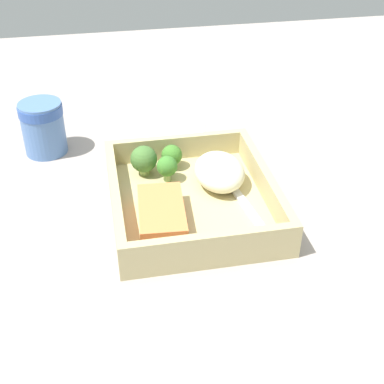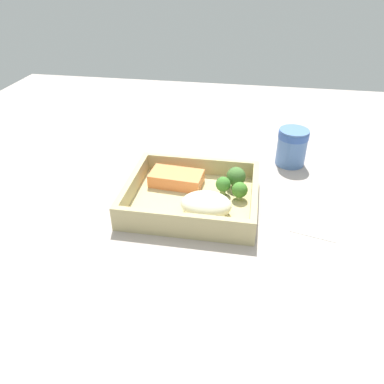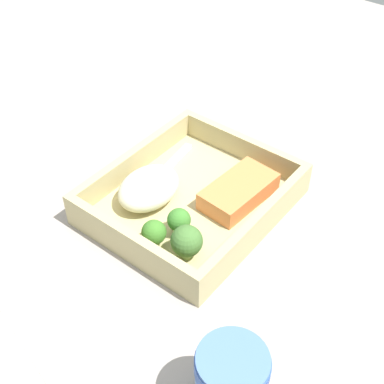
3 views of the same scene
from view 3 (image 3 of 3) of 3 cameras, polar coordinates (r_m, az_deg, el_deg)
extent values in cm
cube|color=#A1968F|center=(74.21, 0.00, -2.12)|extent=(160.00, 160.00, 2.00)
cube|color=tan|center=(73.10, 0.00, -1.22)|extent=(25.46, 21.98, 1.20)
cube|color=tan|center=(76.78, -6.12, 3.40)|extent=(25.46, 1.20, 3.65)
cube|color=tan|center=(67.32, 6.98, -3.47)|extent=(25.46, 1.20, 3.65)
cube|color=tan|center=(79.15, 5.45, 4.82)|extent=(1.20, 19.58, 3.65)
cube|color=tan|center=(65.12, -6.64, -5.44)|extent=(1.20, 19.58, 3.65)
cube|color=#F18347|center=(72.26, 5.01, 0.06)|extent=(11.22, 6.63, 2.70)
ellipsoid|color=#EAE5C2|center=(71.62, -4.63, 0.44)|extent=(9.42, 7.09, 4.21)
cylinder|color=#87A95E|center=(67.78, -1.38, -3.95)|extent=(1.14, 1.14, 1.57)
sphere|color=#3E7E2D|center=(66.63, -1.40, -2.99)|extent=(3.01, 3.01, 3.01)
cylinder|color=#8CA662|center=(66.72, -4.02, -5.19)|extent=(1.19, 1.19, 1.31)
sphere|color=#407C29|center=(65.62, -4.09, -4.30)|extent=(3.13, 3.13, 3.13)
cylinder|color=#87AB60|center=(65.26, -0.57, -6.33)|extent=(1.50, 1.50, 1.50)
sphere|color=#447332|center=(63.90, -0.58, -5.24)|extent=(3.94, 3.94, 3.94)
cube|color=silver|center=(77.66, -2.65, 2.63)|extent=(12.43, 2.78, 0.44)
cube|color=silver|center=(72.85, -5.97, -0.81)|extent=(3.67, 2.64, 0.44)
cylinder|color=#4F76B3|center=(52.92, 4.16, -19.65)|extent=(6.71, 6.71, 8.59)
cylinder|color=#3356A8|center=(50.19, 4.34, -17.97)|extent=(6.91, 6.91, 1.55)
cube|color=white|center=(62.74, -14.13, -13.75)|extent=(11.06, 15.21, 0.24)
camera|label=1|loc=(1.03, 31.86, 33.50)|focal=50.00mm
camera|label=2|loc=(0.99, -39.19, 29.95)|focal=35.00mm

